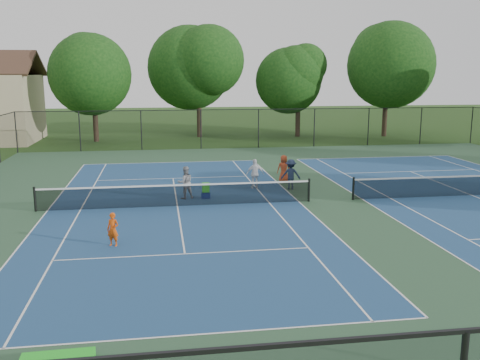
{
  "coord_description": "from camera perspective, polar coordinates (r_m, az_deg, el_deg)",
  "views": [
    {
      "loc": [
        -7.73,
        -22.9,
        5.73
      ],
      "look_at": [
        -4.37,
        -1.0,
        1.3
      ],
      "focal_mm": 40.0,
      "sensor_mm": 36.0,
      "label": 1
    }
  ],
  "objects": [
    {
      "name": "tennis_court_left",
      "position": [
        23.6,
        -6.7,
        -2.58
      ],
      "size": [
        12.0,
        23.83,
        1.07
      ],
      "color": "navy",
      "rests_on": "ground"
    },
    {
      "name": "ball_hopper",
      "position": [
        24.9,
        -3.67,
        -0.8
      ],
      "size": [
        0.35,
        0.29,
        0.43
      ],
      "primitive_type": "cube",
      "rotation": [
        0.0,
        0.0,
        -0.04
      ],
      "color": "green",
      "rests_on": "ball_crate"
    },
    {
      "name": "ball_crate",
      "position": [
        24.98,
        -3.66,
        -1.63
      ],
      "size": [
        0.45,
        0.38,
        0.3
      ],
      "primitive_type": "cube",
      "rotation": [
        0.0,
        0.0,
        -0.13
      ],
      "color": "navy",
      "rests_on": "ground"
    },
    {
      "name": "instructor",
      "position": [
        24.86,
        -5.85,
        -0.28
      ],
      "size": [
        0.84,
        0.72,
        1.53
      ],
      "primitive_type": "imported",
      "rotation": [
        0.0,
        0.0,
        3.34
      ],
      "color": "#969699",
      "rests_on": "ground"
    },
    {
      "name": "ground",
      "position": [
        24.84,
        9.67,
        -2.19
      ],
      "size": [
        140.0,
        140.0,
        0.0
      ],
      "primitive_type": "plane",
      "color": "#234716",
      "rests_on": "ground"
    },
    {
      "name": "court_pad",
      "position": [
        24.84,
        9.67,
        -2.19
      ],
      "size": [
        36.0,
        36.0,
        0.01
      ],
      "primitive_type": "cube",
      "color": "#2D5036",
      "rests_on": "ground"
    },
    {
      "name": "tree_back_c",
      "position": [
        49.57,
        6.28,
        10.95
      ],
      "size": [
        6.0,
        6.0,
        8.4
      ],
      "color": "#2D2116",
      "rests_on": "ground"
    },
    {
      "name": "tree_back_a",
      "position": [
        47.2,
        -15.43,
        11.28
      ],
      "size": [
        6.8,
        6.8,
        9.15
      ],
      "color": "#2D2116",
      "rests_on": "ground"
    },
    {
      "name": "bystander_b",
      "position": [
        26.89,
        5.43,
        0.6
      ],
      "size": [
        1.06,
        0.73,
        1.52
      ],
      "primitive_type": "imported",
      "rotation": [
        0.0,
        0.0,
        2.97
      ],
      "color": "#1A2439",
      "rests_on": "ground"
    },
    {
      "name": "perimeter_fence",
      "position": [
        24.52,
        9.79,
        1.45
      ],
      "size": [
        36.08,
        36.08,
        3.02
      ],
      "color": "black",
      "rests_on": "ground"
    },
    {
      "name": "bystander_c",
      "position": [
        28.65,
        4.69,
        1.22
      ],
      "size": [
        0.74,
        0.5,
        1.46
      ],
      "primitive_type": "imported",
      "rotation": [
        0.0,
        0.0,
        3.19
      ],
      "color": "#96351B",
      "rests_on": "ground"
    },
    {
      "name": "tree_back_b",
      "position": [
        49.05,
        -4.46,
        12.28
      ],
      "size": [
        7.6,
        7.6,
        10.03
      ],
      "color": "#2D2116",
      "rests_on": "ground"
    },
    {
      "name": "bystander_a",
      "position": [
        26.96,
        1.61,
        0.66
      ],
      "size": [
        0.89,
        0.38,
        1.51
      ],
      "primitive_type": "imported",
      "rotation": [
        0.0,
        0.0,
        3.13
      ],
      "color": "silver",
      "rests_on": "ground"
    },
    {
      "name": "tennis_court_right",
      "position": [
        27.81,
        23.51,
        -1.33
      ],
      "size": [
        12.0,
        23.83,
        1.07
      ],
      "color": "navy",
      "rests_on": "ground"
    },
    {
      "name": "child_player",
      "position": [
        18.53,
        -13.4,
        -5.16
      ],
      "size": [
        0.5,
        0.43,
        1.15
      ],
      "primitive_type": "imported",
      "rotation": [
        0.0,
        0.0,
        -0.43
      ],
      "color": "#DF4E0E",
      "rests_on": "ground"
    },
    {
      "name": "tree_back_d",
      "position": [
        51.29,
        15.48,
        12.13
      ],
      "size": [
        7.8,
        7.8,
        10.37
      ],
      "color": "#2D2116",
      "rests_on": "ground"
    }
  ]
}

